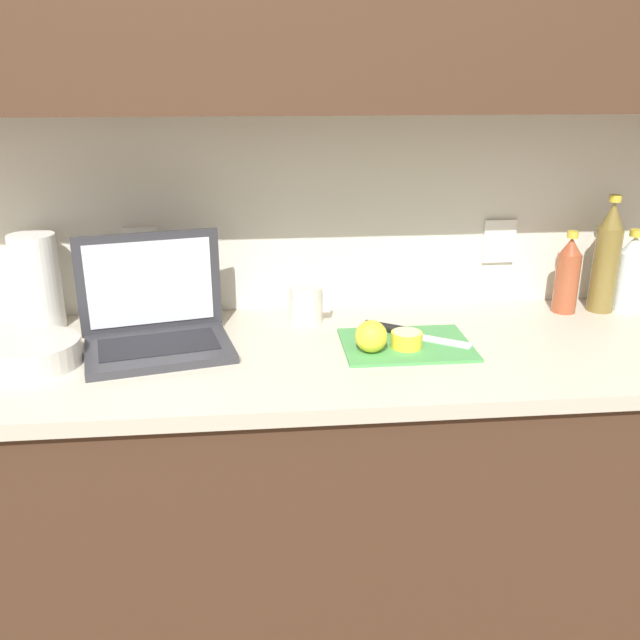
{
  "coord_description": "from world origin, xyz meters",
  "views": [
    {
      "loc": [
        0.02,
        -1.48,
        1.5
      ],
      "look_at": [
        0.17,
        -0.01,
        0.96
      ],
      "focal_mm": 38.0,
      "sensor_mm": 36.0,
      "label": 1
    }
  ],
  "objects_px": {
    "lemon_half_cut": "(407,339)",
    "cutting_board": "(406,344)",
    "knife": "(399,331)",
    "paper_towel_roll": "(37,282)",
    "laptop": "(155,321)",
    "bottle_green_soda": "(567,276)",
    "measuring_cup": "(306,304)",
    "bowl_white": "(36,353)",
    "bottle_oil_tall": "(606,259)",
    "lemon_whole_beside": "(371,336)",
    "bottle_water_clear": "(630,274)"
  },
  "relations": [
    {
      "from": "lemon_half_cut",
      "to": "paper_towel_roll",
      "type": "relative_size",
      "value": 0.3
    },
    {
      "from": "cutting_board",
      "to": "lemon_whole_beside",
      "type": "height_order",
      "value": "lemon_whole_beside"
    },
    {
      "from": "lemon_whole_beside",
      "to": "bottle_green_soda",
      "type": "relative_size",
      "value": 0.34
    },
    {
      "from": "knife",
      "to": "measuring_cup",
      "type": "height_order",
      "value": "measuring_cup"
    },
    {
      "from": "lemon_whole_beside",
      "to": "bottle_oil_tall",
      "type": "distance_m",
      "value": 0.74
    },
    {
      "from": "lemon_whole_beside",
      "to": "paper_towel_roll",
      "type": "xyz_separation_m",
      "value": [
        -0.81,
        0.26,
        0.08
      ]
    },
    {
      "from": "bowl_white",
      "to": "paper_towel_roll",
      "type": "relative_size",
      "value": 0.79
    },
    {
      "from": "lemon_whole_beside",
      "to": "paper_towel_roll",
      "type": "distance_m",
      "value": 0.86
    },
    {
      "from": "cutting_board",
      "to": "bowl_white",
      "type": "bearing_deg",
      "value": -178.02
    },
    {
      "from": "knife",
      "to": "measuring_cup",
      "type": "distance_m",
      "value": 0.26
    },
    {
      "from": "lemon_whole_beside",
      "to": "bottle_water_clear",
      "type": "height_order",
      "value": "bottle_water_clear"
    },
    {
      "from": "bottle_oil_tall",
      "to": "bowl_white",
      "type": "xyz_separation_m",
      "value": [
        -1.44,
        -0.23,
        -0.12
      ]
    },
    {
      "from": "bottle_green_soda",
      "to": "knife",
      "type": "bearing_deg",
      "value": -163.71
    },
    {
      "from": "knife",
      "to": "lemon_whole_beside",
      "type": "height_order",
      "value": "lemon_whole_beside"
    },
    {
      "from": "bottle_water_clear",
      "to": "laptop",
      "type": "bearing_deg",
      "value": -173.65
    },
    {
      "from": "paper_towel_roll",
      "to": "laptop",
      "type": "bearing_deg",
      "value": -26.46
    },
    {
      "from": "bottle_oil_tall",
      "to": "measuring_cup",
      "type": "distance_m",
      "value": 0.82
    },
    {
      "from": "laptop",
      "to": "paper_towel_roll",
      "type": "height_order",
      "value": "laptop"
    },
    {
      "from": "lemon_whole_beside",
      "to": "laptop",
      "type": "bearing_deg",
      "value": 167.82
    },
    {
      "from": "cutting_board",
      "to": "lemon_whole_beside",
      "type": "relative_size",
      "value": 4.05
    },
    {
      "from": "bottle_water_clear",
      "to": "bowl_white",
      "type": "height_order",
      "value": "bottle_water_clear"
    },
    {
      "from": "cutting_board",
      "to": "bowl_white",
      "type": "height_order",
      "value": "bowl_white"
    },
    {
      "from": "bottle_water_clear",
      "to": "bowl_white",
      "type": "relative_size",
      "value": 1.16
    },
    {
      "from": "bottle_green_soda",
      "to": "measuring_cup",
      "type": "height_order",
      "value": "bottle_green_soda"
    },
    {
      "from": "measuring_cup",
      "to": "bowl_white",
      "type": "bearing_deg",
      "value": -160.37
    },
    {
      "from": "paper_towel_roll",
      "to": "measuring_cup",
      "type": "bearing_deg",
      "value": -1.96
    },
    {
      "from": "measuring_cup",
      "to": "paper_towel_roll",
      "type": "relative_size",
      "value": 0.44
    },
    {
      "from": "cutting_board",
      "to": "measuring_cup",
      "type": "relative_size",
      "value": 2.86
    },
    {
      "from": "cutting_board",
      "to": "bowl_white",
      "type": "relative_size",
      "value": 1.58
    },
    {
      "from": "laptop",
      "to": "bottle_green_soda",
      "type": "height_order",
      "value": "laptop"
    },
    {
      "from": "cutting_board",
      "to": "bottle_oil_tall",
      "type": "xyz_separation_m",
      "value": [
        0.59,
        0.2,
        0.14
      ]
    },
    {
      "from": "bottle_water_clear",
      "to": "lemon_whole_beside",
      "type": "bearing_deg",
      "value": -161.81
    },
    {
      "from": "laptop",
      "to": "paper_towel_roll",
      "type": "bearing_deg",
      "value": 141.03
    },
    {
      "from": "knife",
      "to": "lemon_half_cut",
      "type": "xyz_separation_m",
      "value": [
        0.0,
        -0.09,
        0.01
      ]
    },
    {
      "from": "knife",
      "to": "bowl_white",
      "type": "distance_m",
      "value": 0.85
    },
    {
      "from": "bottle_oil_tall",
      "to": "lemon_whole_beside",
      "type": "bearing_deg",
      "value": -159.97
    },
    {
      "from": "knife",
      "to": "paper_towel_roll",
      "type": "bearing_deg",
      "value": -156.38
    },
    {
      "from": "bottle_oil_tall",
      "to": "bowl_white",
      "type": "height_order",
      "value": "bottle_oil_tall"
    },
    {
      "from": "bottle_water_clear",
      "to": "paper_towel_roll",
      "type": "relative_size",
      "value": 0.92
    },
    {
      "from": "cutting_board",
      "to": "knife",
      "type": "distance_m",
      "value": 0.06
    },
    {
      "from": "lemon_half_cut",
      "to": "cutting_board",
      "type": "bearing_deg",
      "value": 77.84
    },
    {
      "from": "laptop",
      "to": "bottle_oil_tall",
      "type": "relative_size",
      "value": 1.2
    },
    {
      "from": "bottle_water_clear",
      "to": "paper_towel_roll",
      "type": "distance_m",
      "value": 1.57
    },
    {
      "from": "knife",
      "to": "paper_towel_roll",
      "type": "distance_m",
      "value": 0.92
    },
    {
      "from": "knife",
      "to": "measuring_cup",
      "type": "relative_size",
      "value": 2.28
    },
    {
      "from": "bowl_white",
      "to": "bottle_green_soda",
      "type": "bearing_deg",
      "value": 9.9
    },
    {
      "from": "lemon_whole_beside",
      "to": "bottle_oil_tall",
      "type": "xyz_separation_m",
      "value": [
        0.69,
        0.25,
        0.1
      ]
    },
    {
      "from": "laptop",
      "to": "knife",
      "type": "height_order",
      "value": "laptop"
    },
    {
      "from": "measuring_cup",
      "to": "paper_towel_roll",
      "type": "xyz_separation_m",
      "value": [
        -0.68,
        0.02,
        0.07
      ]
    },
    {
      "from": "bottle_water_clear",
      "to": "measuring_cup",
      "type": "bearing_deg",
      "value": -179.33
    }
  ]
}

